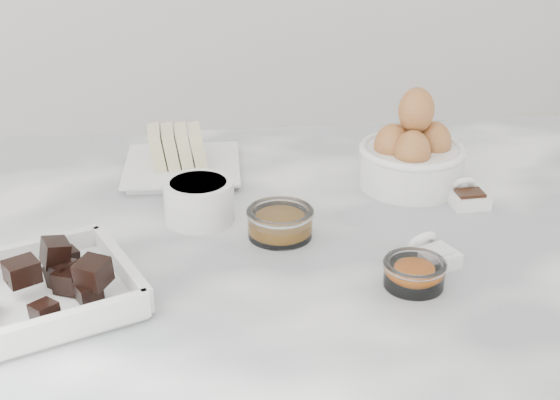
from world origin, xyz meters
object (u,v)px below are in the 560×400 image
at_px(butter_plate, 180,157).
at_px(sugar_ramekin, 199,199).
at_px(egg_bowl, 412,155).
at_px(salt_spoon, 432,254).
at_px(zest_bowl, 414,272).
at_px(chocolate_dish, 21,290).
at_px(vanilla_spoon, 468,196).
at_px(honey_bowl, 280,222).

distance_m(butter_plate, sugar_ramekin, 0.16).
distance_m(egg_bowl, salt_spoon, 0.22).
bearing_deg(zest_bowl, butter_plate, 126.30).
relative_size(zest_bowl, salt_spoon, 0.99).
bearing_deg(chocolate_dish, egg_bowl, 28.43).
bearing_deg(butter_plate, sugar_ramekin, -81.16).
relative_size(sugar_ramekin, salt_spoon, 1.25).
bearing_deg(egg_bowl, zest_bowl, -104.38).
relative_size(egg_bowl, salt_spoon, 2.08).
height_order(chocolate_dish, zest_bowl, chocolate_dish).
bearing_deg(vanilla_spoon, zest_bowl, -123.39).
height_order(egg_bowl, zest_bowl, egg_bowl).
xyz_separation_m(sugar_ramekin, salt_spoon, (0.26, -0.14, -0.02)).
height_order(zest_bowl, salt_spoon, salt_spoon).
relative_size(honey_bowl, vanilla_spoon, 1.39).
relative_size(vanilla_spoon, salt_spoon, 0.85).
bearing_deg(sugar_ramekin, egg_bowl, 14.01).
relative_size(butter_plate, sugar_ramekin, 1.93).
relative_size(egg_bowl, vanilla_spoon, 2.46).
distance_m(vanilla_spoon, salt_spoon, 0.17).
relative_size(sugar_ramekin, zest_bowl, 1.27).
bearing_deg(chocolate_dish, zest_bowl, 0.00).
relative_size(chocolate_dish, butter_plate, 1.62).
height_order(butter_plate, vanilla_spoon, butter_plate).
bearing_deg(honey_bowl, vanilla_spoon, 13.05).
bearing_deg(butter_plate, zest_bowl, -53.70).
xyz_separation_m(chocolate_dish, sugar_ramekin, (0.19, 0.19, 0.00)).
bearing_deg(egg_bowl, sugar_ramekin, -165.99).
relative_size(butter_plate, vanilla_spoon, 2.85).
bearing_deg(vanilla_spoon, butter_plate, 158.04).
distance_m(zest_bowl, vanilla_spoon, 0.23).
relative_size(butter_plate, zest_bowl, 2.45).
bearing_deg(zest_bowl, vanilla_spoon, 56.61).
xyz_separation_m(butter_plate, salt_spoon, (0.29, -0.30, -0.01)).
bearing_deg(zest_bowl, sugar_ramekin, 140.66).
relative_size(honey_bowl, salt_spoon, 1.18).
bearing_deg(sugar_ramekin, vanilla_spoon, 0.68).
height_order(chocolate_dish, egg_bowl, egg_bowl).
distance_m(chocolate_dish, honey_bowl, 0.31).
xyz_separation_m(butter_plate, sugar_ramekin, (0.02, -0.16, 0.01)).
relative_size(butter_plate, egg_bowl, 1.16).
height_order(sugar_ramekin, zest_bowl, sugar_ramekin).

